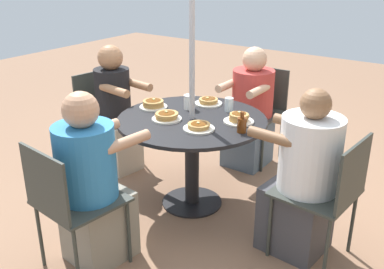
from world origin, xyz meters
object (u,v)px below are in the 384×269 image
at_px(pancake_plate_b, 167,117).
at_px(coffee_cup, 190,102).
at_px(diner_east, 92,188).
at_px(patio_chair_east, 68,199).
at_px(pancake_plate_a, 208,102).
at_px(patio_chair_south, 329,190).
at_px(pancake_plate_d, 239,119).
at_px(diner_north, 116,113).
at_px(diner_south, 303,182).
at_px(diner_west, 250,113).
at_px(syrup_bottle, 242,124).
at_px(patio_chair_north, 104,112).
at_px(patio_chair_west, 259,106).
at_px(patio_table, 192,135).
at_px(pancake_plate_e, 153,104).
at_px(pancake_plate_c, 199,127).
at_px(drinking_glass_a, 229,105).

relative_size(pancake_plate_b, coffee_cup, 1.96).
bearing_deg(coffee_cup, diner_east, 2.02).
distance_m(patio_chair_east, pancake_plate_a, 1.48).
height_order(patio_chair_south, pancake_plate_d, patio_chair_south).
xyz_separation_m(diner_north, pancake_plate_a, (-0.22, 0.85, 0.21)).
height_order(diner_north, diner_east, same).
height_order(diner_south, diner_west, diner_south).
distance_m(diner_east, syrup_bottle, 1.09).
bearing_deg(pancake_plate_a, patio_chair_north, -78.91).
distance_m(diner_west, pancake_plate_b, 1.12).
bearing_deg(diner_north, patio_chair_west, 144.38).
bearing_deg(syrup_bottle, patio_table, -93.74).
bearing_deg(pancake_plate_e, pancake_plate_a, 137.05).
bearing_deg(pancake_plate_a, patio_chair_east, -1.60).
relative_size(diner_south, patio_chair_west, 1.31).
relative_size(patio_table, pancake_plate_d, 5.06).
bearing_deg(diner_east, patio_chair_north, 139.07).
bearing_deg(pancake_plate_b, patio_chair_west, 173.89).
relative_size(patio_table, patio_chair_east, 1.30).
xyz_separation_m(diner_west, pancake_plate_c, (1.11, 0.17, 0.25)).
relative_size(diner_west, pancake_plate_d, 4.98).
distance_m(diner_north, coffee_cup, 0.83).
relative_size(diner_south, coffee_cup, 10.01).
relative_size(diner_east, patio_chair_south, 1.33).
bearing_deg(patio_table, pancake_plate_e, -92.80).
xyz_separation_m(diner_north, diner_south, (0.21, 1.88, -0.03)).
relative_size(pancake_plate_a, syrup_bottle, 1.51).
bearing_deg(patio_chair_south, pancake_plate_b, 96.83).
distance_m(diner_south, syrup_bottle, 0.57).
xyz_separation_m(diner_north, diner_west, (-0.81, 0.94, -0.04)).
bearing_deg(pancake_plate_c, pancake_plate_e, -107.83).
distance_m(pancake_plate_e, drinking_glass_a, 0.61).
xyz_separation_m(patio_chair_west, pancake_plate_a, (0.77, -0.08, 0.23)).
distance_m(diner_east, coffee_cup, 1.14).
bearing_deg(patio_table, pancake_plate_d, 111.10).
distance_m(patio_table, pancake_plate_d, 0.39).
bearing_deg(syrup_bottle, diner_north, -96.49).
distance_m(pancake_plate_a, pancake_plate_e, 0.46).
xyz_separation_m(pancake_plate_e, coffee_cup, (-0.15, 0.25, 0.03)).
relative_size(diner_north, diner_west, 1.04).
xyz_separation_m(diner_east, drinking_glass_a, (-1.24, 0.25, 0.26)).
distance_m(pancake_plate_b, pancake_plate_e, 0.30).
relative_size(patio_table, pancake_plate_b, 5.06).
relative_size(diner_north, pancake_plate_b, 5.16).
relative_size(diner_west, drinking_glass_a, 10.27).
xyz_separation_m(patio_chair_west, pancake_plate_b, (1.26, -0.13, 0.24)).
relative_size(diner_north, patio_chair_east, 1.33).
distance_m(diner_north, pancake_plate_a, 0.91).
relative_size(patio_chair_east, diner_south, 0.76).
bearing_deg(drinking_glass_a, diner_south, 64.35).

